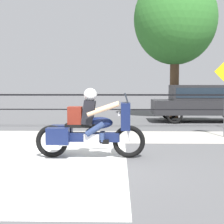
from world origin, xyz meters
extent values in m
plane|color=#565659|center=(0.00, 0.00, 0.00)|extent=(120.00, 120.00, 0.00)
cube|color=#B7B2A8|center=(0.00, 3.40, 0.01)|extent=(44.00, 2.40, 0.01)
cube|color=silver|center=(-0.67, -0.20, 0.00)|extent=(3.78, 6.00, 0.01)
cube|color=black|center=(0.00, 5.53, 1.23)|extent=(36.00, 0.04, 0.06)
cube|color=black|center=(0.00, 5.53, 0.69)|extent=(36.00, 0.03, 0.04)
cylinder|color=black|center=(0.00, 5.53, 0.63)|extent=(0.05, 0.05, 1.26)
torus|color=black|center=(1.27, 0.37, 0.36)|extent=(0.72, 0.11, 0.72)
torus|color=black|center=(-0.43, 0.37, 0.36)|extent=(0.72, 0.11, 0.72)
cube|color=#141E47|center=(0.42, 0.37, 0.46)|extent=(1.30, 0.22, 0.20)
cube|color=silver|center=(0.45, 0.37, 0.41)|extent=(0.34, 0.26, 0.26)
ellipsoid|color=#141E47|center=(0.62, 0.37, 0.78)|extent=(0.59, 0.30, 0.26)
cube|color=black|center=(0.25, 0.37, 0.72)|extent=(0.75, 0.28, 0.08)
cube|color=#141E47|center=(1.19, 0.37, 0.93)|extent=(0.20, 0.56, 0.59)
cube|color=#1E232B|center=(1.21, 0.37, 1.32)|extent=(0.10, 0.47, 0.24)
cylinder|color=silver|center=(1.05, 0.37, 0.98)|extent=(0.04, 0.70, 0.04)
cylinder|color=silver|center=(0.22, 0.21, 0.33)|extent=(0.94, 0.09, 0.09)
cube|color=#141E47|center=(-0.25, 0.13, 0.52)|extent=(0.48, 0.28, 0.35)
cube|color=#141E47|center=(-0.25, 0.61, 0.52)|extent=(0.48, 0.28, 0.35)
cylinder|color=silver|center=(1.24, 0.37, 0.64)|extent=(0.19, 0.06, 0.56)
cube|color=black|center=(0.39, 0.37, 1.01)|extent=(0.31, 0.36, 0.55)
sphere|color=tan|center=(0.43, 0.37, 1.37)|extent=(0.23, 0.23, 0.23)
sphere|color=silver|center=(0.43, 0.37, 1.39)|extent=(0.29, 0.29, 0.29)
cylinder|color=navy|center=(0.54, 0.22, 0.66)|extent=(0.44, 0.13, 0.34)
cylinder|color=navy|center=(0.69, 0.22, 0.47)|extent=(0.11, 0.11, 0.19)
cube|color=black|center=(0.74, 0.22, 0.38)|extent=(0.20, 0.10, 0.09)
cylinder|color=navy|center=(0.54, 0.52, 0.66)|extent=(0.44, 0.13, 0.34)
cylinder|color=navy|center=(0.69, 0.52, 0.47)|extent=(0.11, 0.11, 0.19)
cube|color=black|center=(0.74, 0.52, 0.38)|extent=(0.20, 0.10, 0.09)
cylinder|color=tan|center=(0.72, 0.07, 1.09)|extent=(0.70, 0.09, 0.31)
cylinder|color=tan|center=(0.72, 0.67, 1.09)|extent=(0.70, 0.09, 0.31)
cube|color=maroon|center=(0.09, 0.37, 0.94)|extent=(0.31, 0.28, 0.38)
cube|color=#232326|center=(4.70, 7.76, 0.65)|extent=(4.39, 1.73, 0.61)
cube|color=#232326|center=(4.43, 7.76, 1.27)|extent=(2.29, 1.52, 0.64)
cube|color=#19232D|center=(5.55, 7.76, 1.27)|extent=(0.04, 1.35, 0.51)
cube|color=#19232D|center=(4.43, 7.76, 1.27)|extent=(2.10, 1.56, 0.42)
torus|color=black|center=(3.33, 6.96, 0.34)|extent=(0.69, 0.11, 0.69)
torus|color=black|center=(3.33, 8.55, 0.34)|extent=(0.69, 0.11, 0.69)
cylinder|color=brown|center=(3.70, 9.44, 1.55)|extent=(0.43, 0.43, 3.09)
ellipsoid|color=#33752D|center=(3.70, 9.44, 4.71)|extent=(3.92, 3.92, 4.31)
camera|label=1|loc=(1.07, -7.12, 1.62)|focal=55.00mm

